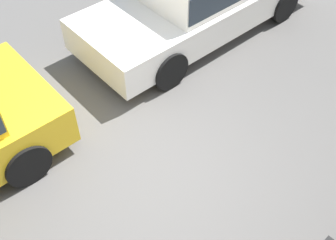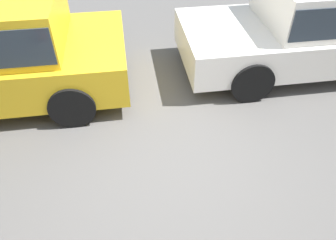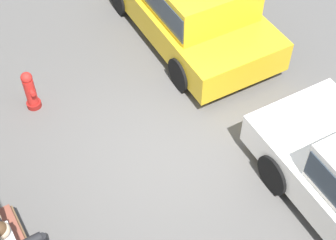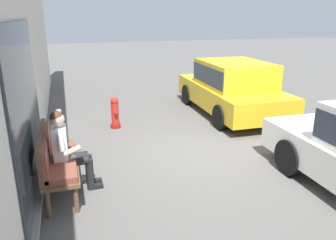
# 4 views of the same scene
# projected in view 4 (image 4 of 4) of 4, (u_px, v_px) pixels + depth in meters

# --- Properties ---
(ground_plane) EXTENTS (60.00, 60.00, 0.00)m
(ground_plane) POSITION_uv_depth(u_px,v_px,m) (200.00, 151.00, 6.99)
(ground_plane) COLOR #565451
(building_facade) EXTENTS (18.00, 0.51, 5.29)m
(building_facade) POSITION_uv_depth(u_px,v_px,m) (7.00, 25.00, 5.20)
(building_facade) COLOR beige
(building_facade) RESTS_ON ground_plane
(bench) EXTENTS (1.60, 0.55, 1.04)m
(bench) POSITION_uv_depth(u_px,v_px,m) (53.00, 158.00, 5.22)
(bench) COLOR brown
(bench) RESTS_ON ground_plane
(person_on_phone) EXTENTS (0.73, 0.74, 1.37)m
(person_on_phone) POSITION_uv_depth(u_px,v_px,m) (67.00, 149.00, 5.25)
(person_on_phone) COLOR black
(person_on_phone) RESTS_ON ground_plane
(parked_car_mid) EXTENTS (4.20, 2.09, 1.54)m
(parked_car_mid) POSITION_uv_depth(u_px,v_px,m) (232.00, 86.00, 9.43)
(parked_car_mid) COLOR gold
(parked_car_mid) RESTS_ON ground_plane
(fire_hydrant) EXTENTS (0.38, 0.26, 0.81)m
(fire_hydrant) POSITION_uv_depth(u_px,v_px,m) (115.00, 113.00, 8.35)
(fire_hydrant) COLOR maroon
(fire_hydrant) RESTS_ON ground_plane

